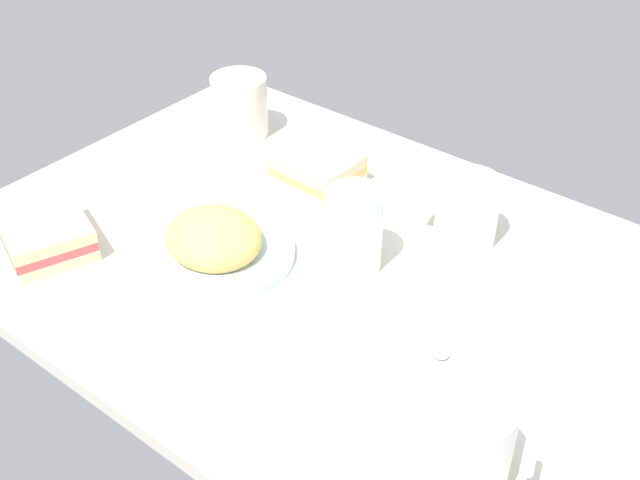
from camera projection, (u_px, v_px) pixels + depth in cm
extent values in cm
cube|color=beige|center=(320.00, 266.00, 102.32)|extent=(90.00, 64.00, 2.00)
cylinder|color=silver|center=(215.00, 252.00, 101.93)|extent=(19.96, 19.96, 1.20)
ellipsoid|color=#D8B259|center=(214.00, 238.00, 100.63)|extent=(12.49, 11.24, 6.34)
cylinder|color=white|center=(469.00, 445.00, 72.07)|extent=(7.64, 7.64, 10.16)
cylinder|color=brown|center=(475.00, 409.00, 69.35)|extent=(6.73, 6.73, 0.40)
cylinder|color=white|center=(529.00, 458.00, 70.30)|extent=(2.21, 3.64, 1.20)
cylinder|color=white|center=(467.00, 211.00, 102.38)|extent=(7.80, 7.80, 9.00)
cylinder|color=black|center=(471.00, 184.00, 100.00)|extent=(6.87, 6.87, 0.40)
cylinder|color=white|center=(429.00, 196.00, 104.30)|extent=(1.67, 3.64, 1.20)
cylinder|color=silver|center=(240.00, 106.00, 124.74)|extent=(8.48, 8.48, 9.38)
cylinder|color=tan|center=(238.00, 81.00, 122.24)|extent=(7.46, 7.46, 0.40)
cylinder|color=silver|center=(226.00, 88.00, 128.60)|extent=(2.69, 3.97, 1.20)
cube|color=beige|center=(48.00, 245.00, 102.87)|extent=(13.90, 13.26, 1.60)
cube|color=#C14C4C|center=(46.00, 236.00, 102.03)|extent=(13.90, 13.26, 1.20)
cube|color=beige|center=(44.00, 226.00, 101.20)|extent=(13.90, 13.26, 1.60)
cube|color=beige|center=(318.00, 179.00, 115.27)|extent=(10.55, 9.53, 1.60)
cube|color=#D8B259|center=(318.00, 170.00, 114.44)|extent=(10.55, 9.53, 1.20)
cube|color=beige|center=(318.00, 162.00, 113.61)|extent=(10.55, 9.53, 1.60)
cylinder|color=silver|center=(353.00, 230.00, 97.80)|extent=(7.03, 7.03, 10.53)
cylinder|color=white|center=(353.00, 241.00, 98.79)|extent=(6.33, 6.33, 7.20)
ellipsoid|color=silver|center=(439.00, 348.00, 88.49)|extent=(4.28, 4.20, 0.80)
cylinder|color=silver|center=(425.00, 314.00, 92.99)|extent=(6.14, 5.66, 0.70)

